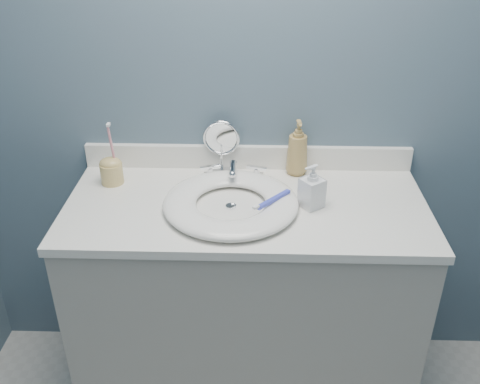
{
  "coord_description": "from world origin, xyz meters",
  "views": [
    {
      "loc": [
        0.03,
        -0.57,
        1.8
      ],
      "look_at": [
        -0.02,
        0.94,
        0.94
      ],
      "focal_mm": 40.0,
      "sensor_mm": 36.0,
      "label": 1
    }
  ],
  "objects_px": {
    "soap_bottle_amber": "(298,148)",
    "soap_bottle_clear": "(312,186)",
    "toothbrush_holder": "(111,170)",
    "makeup_mirror": "(221,144)"
  },
  "relations": [
    {
      "from": "soap_bottle_amber",
      "to": "soap_bottle_clear",
      "type": "relative_size",
      "value": 1.36
    },
    {
      "from": "soap_bottle_clear",
      "to": "toothbrush_holder",
      "type": "relative_size",
      "value": 0.66
    },
    {
      "from": "makeup_mirror",
      "to": "toothbrush_holder",
      "type": "height_order",
      "value": "toothbrush_holder"
    },
    {
      "from": "soap_bottle_clear",
      "to": "makeup_mirror",
      "type": "bearing_deg",
      "value": -165.87
    },
    {
      "from": "toothbrush_holder",
      "to": "soap_bottle_clear",
      "type": "bearing_deg",
      "value": -11.48
    },
    {
      "from": "soap_bottle_amber",
      "to": "soap_bottle_clear",
      "type": "xyz_separation_m",
      "value": [
        0.03,
        -0.24,
        -0.03
      ]
    },
    {
      "from": "makeup_mirror",
      "to": "toothbrush_holder",
      "type": "bearing_deg",
      "value": -160.78
    },
    {
      "from": "soap_bottle_amber",
      "to": "soap_bottle_clear",
      "type": "distance_m",
      "value": 0.24
    },
    {
      "from": "makeup_mirror",
      "to": "soap_bottle_amber",
      "type": "height_order",
      "value": "soap_bottle_amber"
    },
    {
      "from": "soap_bottle_amber",
      "to": "toothbrush_holder",
      "type": "height_order",
      "value": "toothbrush_holder"
    }
  ]
}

